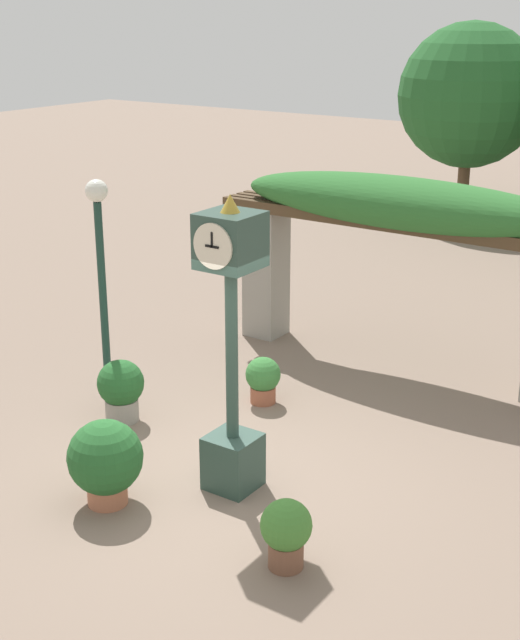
{
  "coord_description": "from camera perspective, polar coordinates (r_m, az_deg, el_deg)",
  "views": [
    {
      "loc": [
        5.03,
        -6.67,
        4.76
      ],
      "look_at": [
        0.14,
        0.49,
        1.71
      ],
      "focal_mm": 50.0,
      "sensor_mm": 36.0,
      "label": 1
    }
  ],
  "objects": [
    {
      "name": "potted_plant_near_right",
      "position": [
        9.14,
        -9.87,
        -8.82
      ],
      "size": [
        0.77,
        0.77,
        0.9
      ],
      "color": "#B26B4C",
      "rests_on": "ground"
    },
    {
      "name": "ground_plane",
      "position": [
        9.62,
        -2.39,
        -10.32
      ],
      "size": [
        60.0,
        60.0,
        0.0
      ],
      "primitive_type": "plane",
      "color": "#7F6B5B"
    },
    {
      "name": "pedestal_clock",
      "position": [
        8.85,
        -1.82,
        -1.65
      ],
      "size": [
        0.54,
        0.59,
        3.11
      ],
      "color": "#2D473D",
      "rests_on": "ground"
    },
    {
      "name": "potted_plant_far_right",
      "position": [
        8.13,
        1.68,
        -13.34
      ],
      "size": [
        0.47,
        0.47,
        0.66
      ],
      "color": "brown",
      "rests_on": "ground"
    },
    {
      "name": "lamp_post",
      "position": [
        11.26,
        -10.2,
        4.41
      ],
      "size": [
        0.28,
        0.28,
        2.8
      ],
      "color": "#19382D",
      "rests_on": "ground"
    },
    {
      "name": "potted_plant_far_left",
      "position": [
        10.9,
        -8.89,
        -4.34
      ],
      "size": [
        0.57,
        0.57,
        0.78
      ],
      "color": "gray",
      "rests_on": "ground"
    },
    {
      "name": "potted_plant_near_left",
      "position": [
        11.28,
        0.2,
        -3.76
      ],
      "size": [
        0.45,
        0.45,
        0.61
      ],
      "color": "#9E563D",
      "rests_on": "ground"
    },
    {
      "name": "pergola",
      "position": [
        12.15,
        8.96,
        6.05
      ],
      "size": [
        5.46,
        1.13,
        2.65
      ],
      "color": "gray",
      "rests_on": "ground"
    }
  ]
}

